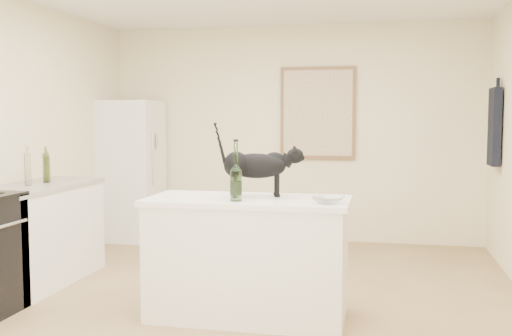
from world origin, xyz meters
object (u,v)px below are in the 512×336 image
object	(u,v)px
fridge	(131,170)
black_cat	(256,169)
glass_bowl	(328,200)
wine_bottle	(236,174)

from	to	relation	value
fridge	black_cat	xyz separation A→B (m)	(2.09, -2.46, 0.26)
black_cat	glass_bowl	bearing A→B (deg)	-41.53
fridge	glass_bowl	xyz separation A→B (m)	(2.66, -2.73, 0.08)
wine_bottle	black_cat	bearing A→B (deg)	70.89
fridge	black_cat	bearing A→B (deg)	-49.60
glass_bowl	black_cat	bearing A→B (deg)	154.49
fridge	wine_bottle	bearing A→B (deg)	-53.65
wine_bottle	fridge	bearing A→B (deg)	126.35
black_cat	wine_bottle	world-z (taller)	black_cat
fridge	black_cat	size ratio (longest dim) A/B	2.86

